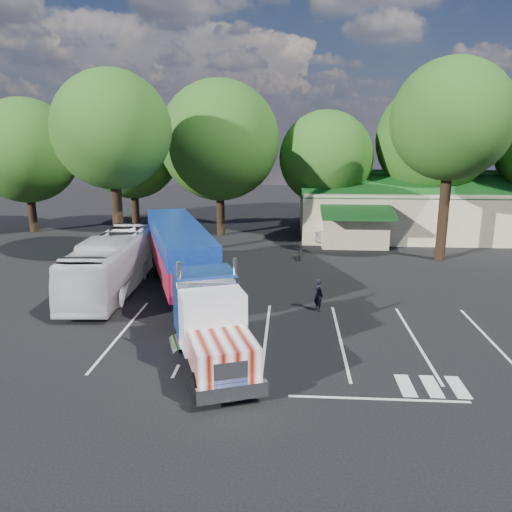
# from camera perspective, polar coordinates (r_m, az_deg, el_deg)

# --- Properties ---
(ground) EXTENTS (120.00, 120.00, 0.00)m
(ground) POSITION_cam_1_polar(r_m,az_deg,el_deg) (27.61, 1.74, -4.34)
(ground) COLOR black
(ground) RESTS_ON ground
(event_hall) EXTENTS (24.20, 14.12, 5.55)m
(event_hall) POSITION_cam_1_polar(r_m,az_deg,el_deg) (46.30, 19.96, 5.05)
(event_hall) COLOR beige
(event_hall) RESTS_ON ground
(tree_row_a) EXTENTS (9.00, 9.00, 11.68)m
(tree_row_a) POSITION_cam_1_polar(r_m,az_deg,el_deg) (48.50, -24.83, 10.86)
(tree_row_a) COLOR black
(tree_row_a) RESTS_ON ground
(tree_row_b) EXTENTS (8.40, 8.40, 11.35)m
(tree_row_b) POSITION_cam_1_polar(r_m,az_deg,el_deg) (46.19, -13.99, 11.59)
(tree_row_b) COLOR black
(tree_row_b) RESTS_ON ground
(tree_row_c) EXTENTS (10.00, 10.00, 13.05)m
(tree_row_c) POSITION_cam_1_polar(r_m,az_deg,el_deg) (42.84, -4.21, 13.02)
(tree_row_c) COLOR black
(tree_row_c) RESTS_ON ground
(tree_row_d) EXTENTS (8.00, 8.00, 10.60)m
(tree_row_d) POSITION_cam_1_polar(r_m,az_deg,el_deg) (43.87, 8.01, 11.04)
(tree_row_d) COLOR black
(tree_row_d) RESTS_ON ground
(tree_row_e) EXTENTS (9.60, 9.60, 12.90)m
(tree_row_e) POSITION_cam_1_polar(r_m,az_deg,el_deg) (45.84, 19.60, 12.39)
(tree_row_e) COLOR black
(tree_row_e) RESTS_ON ground
(tree_near_left) EXTENTS (7.60, 7.60, 12.65)m
(tree_near_left) POSITION_cam_1_polar(r_m,az_deg,el_deg) (34.19, -16.14, 13.64)
(tree_near_left) COLOR black
(tree_near_left) RESTS_ON ground
(tree_near_right) EXTENTS (8.00, 8.00, 13.50)m
(tree_near_right) POSITION_cam_1_polar(r_m,az_deg,el_deg) (36.30, 21.47, 14.25)
(tree_near_right) COLOR black
(tree_near_right) RESTS_ON ground
(semi_truck) EXTENTS (8.60, 18.72, 3.99)m
(semi_truck) POSITION_cam_1_polar(r_m,az_deg,el_deg) (25.37, -8.12, -0.81)
(semi_truck) COLOR black
(semi_truck) RESTS_ON ground
(woman) EXTENTS (0.66, 0.73, 1.67)m
(woman) POSITION_cam_1_polar(r_m,az_deg,el_deg) (25.03, 7.17, -4.37)
(woman) COLOR black
(woman) RESTS_ON ground
(bicycle) EXTENTS (0.73, 1.74, 0.89)m
(bicycle) POSITION_cam_1_polar(r_m,az_deg,el_deg) (35.19, 5.17, 0.35)
(bicycle) COLOR black
(bicycle) RESTS_ON ground
(tour_bus) EXTENTS (3.20, 11.21, 3.09)m
(tour_bus) POSITION_cam_1_polar(r_m,az_deg,el_deg) (28.99, -16.08, -0.83)
(tour_bus) COLOR silver
(tour_bus) RESTS_ON ground
(silver_sedan) EXTENTS (5.01, 3.10, 1.56)m
(silver_sedan) POSITION_cam_1_polar(r_m,az_deg,el_deg) (40.97, 9.50, 2.61)
(silver_sedan) COLOR #9A9BA1
(silver_sedan) RESTS_ON ground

